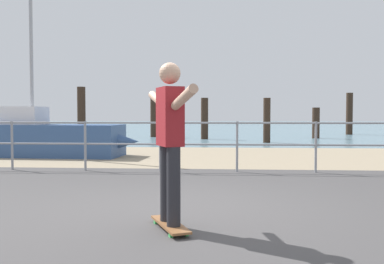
# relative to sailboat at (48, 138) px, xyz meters

# --- Properties ---
(ground_plane) EXTENTS (24.00, 10.00, 0.04)m
(ground_plane) POSITION_rel_sailboat_xyz_m (4.36, -7.57, -0.52)
(ground_plane) COLOR #474444
(ground_plane) RESTS_ON ground
(beach_strip) EXTENTS (24.00, 6.00, 0.04)m
(beach_strip) POSITION_rel_sailboat_xyz_m (4.36, 0.43, -0.52)
(beach_strip) COLOR tan
(beach_strip) RESTS_ON ground
(sea_surface) EXTENTS (72.00, 50.00, 0.04)m
(sea_surface) POSITION_rel_sailboat_xyz_m (4.36, 28.43, -0.52)
(sea_surface) COLOR slate
(sea_surface) RESTS_ON ground
(railing_fence) EXTENTS (14.26, 0.05, 1.05)m
(railing_fence) POSITION_rel_sailboat_xyz_m (2.79, -2.97, 0.18)
(railing_fence) COLOR gray
(railing_fence) RESTS_ON ground
(sailboat) EXTENTS (5.01, 1.66, 5.06)m
(sailboat) POSITION_rel_sailboat_xyz_m (0.00, 0.00, 0.00)
(sailboat) COLOR #335184
(sailboat) RESTS_ON ground
(skateboard) EXTENTS (0.51, 0.81, 0.08)m
(skateboard) POSITION_rel_sailboat_xyz_m (4.34, -7.54, -0.45)
(skateboard) COLOR brown
(skateboard) RESTS_ON ground
(skateboarder) EXTENTS (0.67, 1.36, 1.65)m
(skateboarder) POSITION_rel_sailboat_xyz_m (4.34, -7.54, 0.50)
(skateboarder) COLOR #26262B
(skateboarder) RESTS_ON skateboard
(groyne_post_0) EXTENTS (0.35, 0.35, 2.35)m
(groyne_post_0) POSITION_rel_sailboat_xyz_m (-1.26, 6.79, 0.65)
(groyne_post_0) COLOR #332319
(groyne_post_0) RESTS_ON ground
(groyne_post_1) EXTENTS (0.35, 0.35, 1.97)m
(groyne_post_1) POSITION_rel_sailboat_xyz_m (1.37, 10.14, 0.47)
(groyne_post_1) COLOR #332319
(groyne_post_1) RESTS_ON ground
(groyne_post_2) EXTENTS (0.33, 0.33, 1.92)m
(groyne_post_2) POSITION_rel_sailboat_xyz_m (4.00, 8.43, 0.44)
(groyne_post_2) COLOR #332319
(groyne_post_2) RESTS_ON ground
(groyne_post_3) EXTENTS (0.29, 0.29, 1.84)m
(groyne_post_3) POSITION_rel_sailboat_xyz_m (6.63, 6.18, 0.40)
(groyne_post_3) COLOR #332319
(groyne_post_3) RESTS_ON ground
(groyne_post_4) EXTENTS (0.35, 0.35, 1.48)m
(groyne_post_4) POSITION_rel_sailboat_xyz_m (9.26, 9.47, 0.22)
(groyne_post_4) COLOR #332319
(groyne_post_4) RESTS_ON ground
(groyne_post_5) EXTENTS (0.36, 0.36, 2.35)m
(groyne_post_5) POSITION_rel_sailboat_xyz_m (11.89, 13.38, 0.65)
(groyne_post_5) COLOR #332319
(groyne_post_5) RESTS_ON ground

